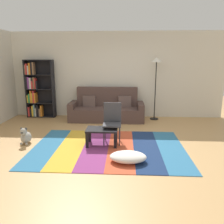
{
  "coord_description": "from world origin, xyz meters",
  "views": [
    {
      "loc": [
        0.27,
        -4.81,
        1.85
      ],
      "look_at": [
        -0.02,
        0.32,
        0.65
      ],
      "focal_mm": 36.33,
      "sensor_mm": 36.0,
      "label": 1
    }
  ],
  "objects_px": {
    "pouf": "(128,157)",
    "standing_lamp": "(156,68)",
    "couch": "(107,109)",
    "tv_remote": "(105,128)",
    "bookshelf": "(37,90)",
    "dog": "(26,137)",
    "folding_chair": "(112,119)",
    "coffee_table": "(102,132)"
  },
  "relations": [
    {
      "from": "couch",
      "to": "bookshelf",
      "type": "relative_size",
      "value": 1.23
    },
    {
      "from": "couch",
      "to": "folding_chair",
      "type": "height_order",
      "value": "couch"
    },
    {
      "from": "bookshelf",
      "to": "standing_lamp",
      "type": "xyz_separation_m",
      "value": [
        3.77,
        -0.12,
        0.72
      ]
    },
    {
      "from": "tv_remote",
      "to": "pouf",
      "type": "bearing_deg",
      "value": -67.6
    },
    {
      "from": "pouf",
      "to": "dog",
      "type": "height_order",
      "value": "dog"
    },
    {
      "from": "tv_remote",
      "to": "folding_chair",
      "type": "distance_m",
      "value": 0.29
    },
    {
      "from": "bookshelf",
      "to": "folding_chair",
      "type": "distance_m",
      "value": 3.4
    },
    {
      "from": "dog",
      "to": "tv_remote",
      "type": "relative_size",
      "value": 2.65
    },
    {
      "from": "bookshelf",
      "to": "coffee_table",
      "type": "distance_m",
      "value": 3.42
    },
    {
      "from": "pouf",
      "to": "standing_lamp",
      "type": "xyz_separation_m",
      "value": [
        0.87,
        3.12,
        1.49
      ]
    },
    {
      "from": "pouf",
      "to": "tv_remote",
      "type": "distance_m",
      "value": 1.02
    },
    {
      "from": "standing_lamp",
      "to": "folding_chair",
      "type": "bearing_deg",
      "value": -120.06
    },
    {
      "from": "couch",
      "to": "pouf",
      "type": "xyz_separation_m",
      "value": [
        0.62,
        -2.97,
        -0.23
      ]
    },
    {
      "from": "couch",
      "to": "tv_remote",
      "type": "xyz_separation_m",
      "value": [
        0.12,
        -2.13,
        0.05
      ]
    },
    {
      "from": "couch",
      "to": "dog",
      "type": "height_order",
      "value": "couch"
    },
    {
      "from": "coffee_table",
      "to": "couch",
      "type": "bearing_deg",
      "value": 91.68
    },
    {
      "from": "pouf",
      "to": "folding_chair",
      "type": "bearing_deg",
      "value": 108.51
    },
    {
      "from": "bookshelf",
      "to": "standing_lamp",
      "type": "bearing_deg",
      "value": -1.89
    },
    {
      "from": "couch",
      "to": "tv_remote",
      "type": "height_order",
      "value": "couch"
    },
    {
      "from": "standing_lamp",
      "to": "pouf",
      "type": "bearing_deg",
      "value": -105.5
    },
    {
      "from": "coffee_table",
      "to": "tv_remote",
      "type": "bearing_deg",
      "value": 15.19
    },
    {
      "from": "dog",
      "to": "folding_chair",
      "type": "distance_m",
      "value": 1.98
    },
    {
      "from": "couch",
      "to": "folding_chair",
      "type": "bearing_deg",
      "value": -81.83
    },
    {
      "from": "couch",
      "to": "bookshelf",
      "type": "height_order",
      "value": "bookshelf"
    },
    {
      "from": "standing_lamp",
      "to": "tv_remote",
      "type": "bearing_deg",
      "value": -120.87
    },
    {
      "from": "tv_remote",
      "to": "dog",
      "type": "bearing_deg",
      "value": 171.91
    },
    {
      "from": "standing_lamp",
      "to": "tv_remote",
      "type": "xyz_separation_m",
      "value": [
        -1.37,
        -2.29,
        -1.2
      ]
    },
    {
      "from": "tv_remote",
      "to": "couch",
      "type": "bearing_deg",
      "value": 84.9
    },
    {
      "from": "coffee_table",
      "to": "standing_lamp",
      "type": "distance_m",
      "value": 3.0
    },
    {
      "from": "bookshelf",
      "to": "standing_lamp",
      "type": "height_order",
      "value": "standing_lamp"
    },
    {
      "from": "bookshelf",
      "to": "dog",
      "type": "distance_m",
      "value": 2.6
    },
    {
      "from": "bookshelf",
      "to": "standing_lamp",
      "type": "relative_size",
      "value": 0.96
    },
    {
      "from": "coffee_table",
      "to": "dog",
      "type": "bearing_deg",
      "value": 179.79
    },
    {
      "from": "couch",
      "to": "bookshelf",
      "type": "bearing_deg",
      "value": 173.0
    },
    {
      "from": "standing_lamp",
      "to": "dog",
      "type": "bearing_deg",
      "value": -143.88
    },
    {
      "from": "coffee_table",
      "to": "pouf",
      "type": "distance_m",
      "value": 1.01
    },
    {
      "from": "coffee_table",
      "to": "folding_chair",
      "type": "distance_m",
      "value": 0.38
    },
    {
      "from": "bookshelf",
      "to": "pouf",
      "type": "bearing_deg",
      "value": -48.2
    },
    {
      "from": "couch",
      "to": "standing_lamp",
      "type": "relative_size",
      "value": 1.19
    },
    {
      "from": "coffee_table",
      "to": "folding_chair",
      "type": "xyz_separation_m",
      "value": [
        0.22,
        0.21,
        0.23
      ]
    },
    {
      "from": "bookshelf",
      "to": "folding_chair",
      "type": "relative_size",
      "value": 2.04
    },
    {
      "from": "coffee_table",
      "to": "standing_lamp",
      "type": "height_order",
      "value": "standing_lamp"
    }
  ]
}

